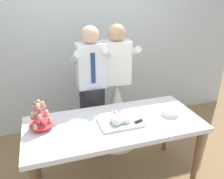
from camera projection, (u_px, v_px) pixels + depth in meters
The scene contains 7 objects.
rear_wall at pixel (84, 33), 3.32m from camera, with size 5.20×0.10×2.90m, color silver.
dessert_table at pixel (114, 128), 2.39m from camera, with size 1.80×0.80×0.78m.
cupcake_stand at pixel (40, 117), 2.20m from camera, with size 0.23×0.23×0.31m.
main_cake_tray at pixel (120, 119), 2.33m from camera, with size 0.43×0.31×0.13m.
plate_stack at pixel (170, 113), 2.49m from camera, with size 0.19×0.19×0.05m.
person_groom at pixel (92, 99), 2.92m from camera, with size 0.46×0.49×1.66m.
person_bride at pixel (116, 106), 3.11m from camera, with size 0.56×0.56×1.66m.
Camera 1 is at (-0.64, -1.93, 2.01)m, focal length 37.07 mm.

